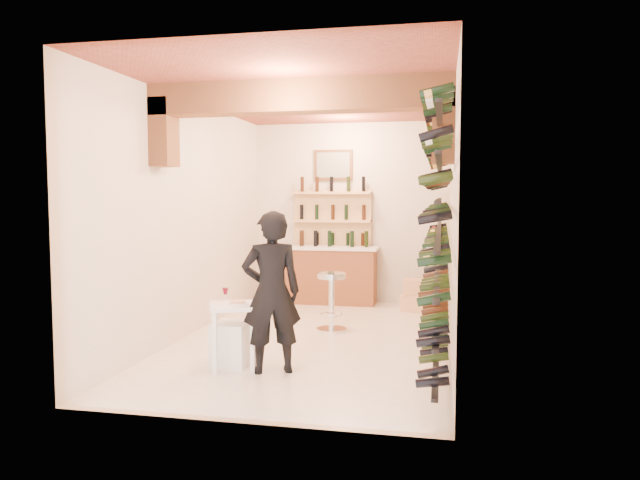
{
  "coord_description": "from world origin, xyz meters",
  "views": [
    {
      "loc": [
        1.62,
        -7.63,
        1.91
      ],
      "look_at": [
        0.0,
        0.3,
        1.3
      ],
      "focal_mm": 33.44,
      "sensor_mm": 36.0,
      "label": 1
    }
  ],
  "objects_px": {
    "crate_lower": "(416,303)",
    "back_counter": "(330,273)",
    "white_stool": "(232,344)",
    "chrome_barstool": "(332,297)",
    "wine_rack": "(434,224)",
    "tasting_table": "(233,316)",
    "person": "(272,292)"
  },
  "relations": [
    {
      "from": "person",
      "to": "crate_lower",
      "type": "bearing_deg",
      "value": -133.89
    },
    {
      "from": "wine_rack",
      "to": "white_stool",
      "type": "height_order",
      "value": "wine_rack"
    },
    {
      "from": "wine_rack",
      "to": "person",
      "type": "distance_m",
      "value": 2.39
    },
    {
      "from": "back_counter",
      "to": "person",
      "type": "relative_size",
      "value": 0.97
    },
    {
      "from": "white_stool",
      "to": "person",
      "type": "height_order",
      "value": "person"
    },
    {
      "from": "back_counter",
      "to": "crate_lower",
      "type": "distance_m",
      "value": 1.65
    },
    {
      "from": "back_counter",
      "to": "white_stool",
      "type": "xyz_separation_m",
      "value": [
        -0.36,
        -4.06,
        -0.29
      ]
    },
    {
      "from": "wine_rack",
      "to": "chrome_barstool",
      "type": "bearing_deg",
      "value": 159.59
    },
    {
      "from": "white_stool",
      "to": "crate_lower",
      "type": "bearing_deg",
      "value": 62.36
    },
    {
      "from": "crate_lower",
      "to": "back_counter",
      "type": "bearing_deg",
      "value": 163.73
    },
    {
      "from": "person",
      "to": "crate_lower",
      "type": "xyz_separation_m",
      "value": [
        1.39,
        3.75,
        -0.73
      ]
    },
    {
      "from": "white_stool",
      "to": "person",
      "type": "distance_m",
      "value": 0.82
    },
    {
      "from": "chrome_barstool",
      "to": "crate_lower",
      "type": "height_order",
      "value": "chrome_barstool"
    },
    {
      "from": "person",
      "to": "crate_lower",
      "type": "distance_m",
      "value": 4.07
    },
    {
      "from": "tasting_table",
      "to": "person",
      "type": "distance_m",
      "value": 0.54
    },
    {
      "from": "wine_rack",
      "to": "tasting_table",
      "type": "distance_m",
      "value": 2.78
    },
    {
      "from": "tasting_table",
      "to": "white_stool",
      "type": "height_order",
      "value": "tasting_table"
    },
    {
      "from": "tasting_table",
      "to": "person",
      "type": "relative_size",
      "value": 0.5
    },
    {
      "from": "wine_rack",
      "to": "person",
      "type": "height_order",
      "value": "wine_rack"
    },
    {
      "from": "tasting_table",
      "to": "crate_lower",
      "type": "relative_size",
      "value": 1.87
    },
    {
      "from": "back_counter",
      "to": "tasting_table",
      "type": "bearing_deg",
      "value": -94.22
    },
    {
      "from": "person",
      "to": "tasting_table",
      "type": "bearing_deg",
      "value": -30.09
    },
    {
      "from": "tasting_table",
      "to": "chrome_barstool",
      "type": "relative_size",
      "value": 1.06
    },
    {
      "from": "white_stool",
      "to": "chrome_barstool",
      "type": "height_order",
      "value": "chrome_barstool"
    },
    {
      "from": "crate_lower",
      "to": "person",
      "type": "bearing_deg",
      "value": -110.3
    },
    {
      "from": "person",
      "to": "chrome_barstool",
      "type": "distance_m",
      "value": 2.13
    },
    {
      "from": "crate_lower",
      "to": "chrome_barstool",
      "type": "bearing_deg",
      "value": -123.65
    },
    {
      "from": "person",
      "to": "wine_rack",
      "type": "bearing_deg",
      "value": -160.93
    },
    {
      "from": "wine_rack",
      "to": "person",
      "type": "bearing_deg",
      "value": -137.35
    },
    {
      "from": "white_stool",
      "to": "chrome_barstool",
      "type": "bearing_deg",
      "value": 68.15
    },
    {
      "from": "chrome_barstool",
      "to": "tasting_table",
      "type": "bearing_deg",
      "value": -109.74
    },
    {
      "from": "back_counter",
      "to": "chrome_barstool",
      "type": "relative_size",
      "value": 2.07
    }
  ]
}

